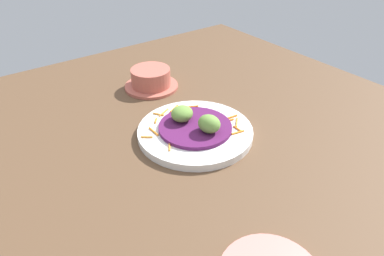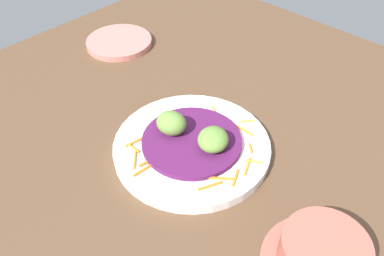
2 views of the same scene
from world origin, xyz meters
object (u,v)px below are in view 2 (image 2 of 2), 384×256
guac_scoop_center (213,139)px  side_plate_small (119,42)px  main_plate (192,147)px  guac_scoop_left (171,123)px

guac_scoop_center → side_plate_small: (-38.21, 12.09, -3.51)cm
main_plate → side_plate_small: bearing=159.3°
main_plate → guac_scoop_center: 4.97cm
guac_scoop_left → guac_scoop_center: (7.13, 1.95, -0.28)cm
guac_scoop_left → side_plate_small: guac_scoop_left is taller
guac_scoop_left → side_plate_small: (-31.08, 14.04, -3.79)cm
main_plate → side_plate_small: main_plate is taller
guac_scoop_left → guac_scoop_center: bearing=15.3°
guac_scoop_left → guac_scoop_center: guac_scoop_left is taller
main_plate → guac_scoop_center: size_ratio=4.89×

